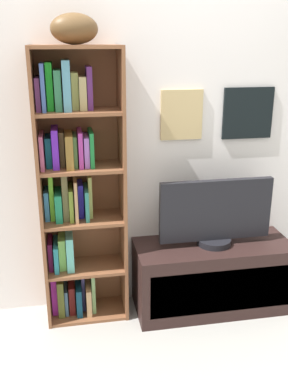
# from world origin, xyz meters

# --- Properties ---
(back_wall) EXTENTS (4.80, 0.08, 2.34)m
(back_wall) POSITION_xyz_m (0.00, 1.13, 1.17)
(back_wall) COLOR silver
(back_wall) RESTS_ON ground
(bookshelf) EXTENTS (0.52, 0.28, 1.72)m
(bookshelf) POSITION_xyz_m (-0.51, 0.99, 0.86)
(bookshelf) COLOR brown
(bookshelf) RESTS_ON ground
(football) EXTENTS (0.30, 0.23, 0.16)m
(football) POSITION_xyz_m (-0.46, 0.96, 1.80)
(football) COLOR brown
(football) RESTS_ON bookshelf
(tv_stand) EXTENTS (1.04, 0.41, 0.47)m
(tv_stand) POSITION_xyz_m (0.38, 0.89, 0.23)
(tv_stand) COLOR black
(tv_stand) RESTS_ON ground
(television) EXTENTS (0.74, 0.22, 0.44)m
(television) POSITION_xyz_m (0.38, 0.89, 0.69)
(television) COLOR black
(television) RESTS_ON tv_stand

